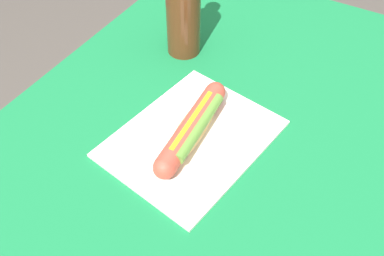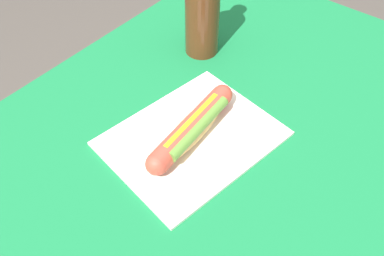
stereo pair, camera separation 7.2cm
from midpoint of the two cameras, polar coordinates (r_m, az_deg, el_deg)
name	(u,v)px [view 1 (the left image)]	position (r m, az deg, el deg)	size (l,w,h in m)	color
dining_table	(202,206)	(0.83, -1.22, -10.56)	(1.21, 0.78, 0.76)	brown
paper_wrapper	(192,138)	(0.74, -2.78, -1.56)	(0.29, 0.23, 0.01)	silver
hot_dog	(193,128)	(0.72, -2.79, -0.10)	(0.23, 0.06, 0.05)	tan
soda_bottle	(183,5)	(0.87, -3.66, 16.15)	(0.07, 0.07, 0.25)	#4C2814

